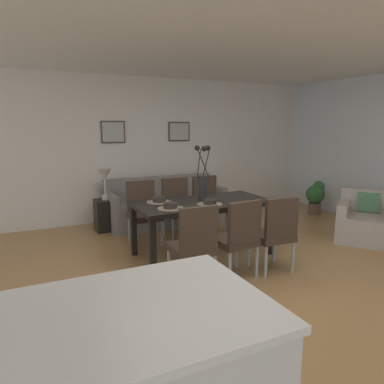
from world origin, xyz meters
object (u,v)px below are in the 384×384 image
(dining_chair_far_right, at_px, (178,205))
(table_lamp, at_px, (105,177))
(sofa, at_px, (165,207))
(dining_chair_mid_right, at_px, (208,202))
(centerpiece_vase, at_px, (203,180))
(bowl_far_left, at_px, (210,201))
(framed_picture_left, at_px, (113,132))
(dining_chair_mid_left, at_px, (275,230))
(potted_plant, at_px, (316,196))
(framed_picture_center, at_px, (179,132))
(dining_chair_near_left, at_px, (194,242))
(armchair, at_px, (366,222))
(dining_chair_near_right, at_px, (143,209))
(bowl_near_left, at_px, (171,205))
(bowl_near_right, at_px, (159,199))
(dining_chair_far_left, at_px, (238,235))
(side_table, at_px, (106,215))
(dining_table, at_px, (203,207))

(dining_chair_far_right, bearing_deg, table_lamp, 137.38)
(sofa, height_order, table_lamp, table_lamp)
(dining_chair_mid_right, bearing_deg, centerpiece_vase, -122.25)
(bowl_far_left, distance_m, framed_picture_left, 2.64)
(dining_chair_mid_left, distance_m, potted_plant, 3.15)
(dining_chair_mid_left, xyz_separation_m, centerpiece_vase, (-0.51, 0.88, 0.51))
(dining_chair_mid_left, relative_size, table_lamp, 1.80)
(framed_picture_left, height_order, framed_picture_center, framed_picture_left)
(dining_chair_near_left, relative_size, dining_chair_mid_left, 1.00)
(dining_chair_mid_left, height_order, armchair, dining_chair_mid_left)
(dining_chair_near_right, xyz_separation_m, centerpiece_vase, (0.56, -0.83, 0.51))
(dining_chair_far_right, relative_size, dining_chair_mid_left, 1.00)
(dining_chair_far_right, xyz_separation_m, bowl_near_left, (-0.55, -1.06, 0.27))
(bowl_far_left, height_order, sofa, bowl_far_left)
(armchair, bearing_deg, dining_chair_mid_left, -170.47)
(bowl_near_right, bearing_deg, bowl_near_left, -90.00)
(sofa, bearing_deg, table_lamp, -178.72)
(dining_chair_far_right, bearing_deg, centerpiece_vase, -90.56)
(dining_chair_near_right, xyz_separation_m, bowl_far_left, (0.56, -1.03, 0.27))
(sofa, distance_m, framed_picture_center, 1.51)
(dining_chair_far_left, height_order, potted_plant, dining_chair_far_left)
(bowl_near_left, height_order, potted_plant, bowl_near_left)
(bowl_near_left, height_order, framed_picture_left, framed_picture_left)
(dining_chair_mid_right, relative_size, potted_plant, 1.37)
(bowl_near_right, relative_size, sofa, 0.08)
(framed_picture_center, bearing_deg, side_table, -162.02)
(dining_chair_mid_right, height_order, armchair, dining_chair_mid_right)
(bowl_near_right, relative_size, table_lamp, 0.33)
(dining_chair_near_left, bearing_deg, dining_chair_far_right, 72.29)
(dining_chair_near_left, height_order, dining_chair_mid_left, same)
(dining_table, xyz_separation_m, dining_chair_mid_left, (0.51, -0.87, -0.15))
(dining_chair_near_left, height_order, dining_chair_mid_right, same)
(dining_chair_mid_right, bearing_deg, dining_chair_far_right, 179.17)
(dining_chair_mid_right, xyz_separation_m, framed_picture_center, (0.10, 1.37, 1.11))
(framed_picture_left, bearing_deg, sofa, -31.85)
(bowl_near_left, relative_size, framed_picture_center, 0.39)
(dining_chair_near_left, xyz_separation_m, dining_chair_mid_right, (1.07, 1.70, 0.00))
(side_table, xyz_separation_m, table_lamp, (0.00, 0.00, 0.63))
(sofa, relative_size, framed_picture_center, 4.72)
(side_table, xyz_separation_m, potted_plant, (3.95, -0.70, 0.11))
(dining_chair_mid_left, relative_size, framed_picture_center, 2.11)
(bowl_far_left, height_order, framed_picture_left, framed_picture_left)
(bowl_far_left, bearing_deg, dining_table, 90.00)
(bowl_far_left, bearing_deg, dining_chair_near_right, 118.39)
(dining_chair_mid_right, height_order, side_table, dining_chair_mid_right)
(centerpiece_vase, xyz_separation_m, armchair, (2.53, -0.54, -0.74))
(dining_chair_mid_right, bearing_deg, sofa, 114.11)
(centerpiece_vase, relative_size, potted_plant, 1.10)
(bowl_near_left, xyz_separation_m, table_lamp, (-0.38, 1.92, 0.11))
(dining_table, distance_m, dining_chair_far_right, 0.87)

